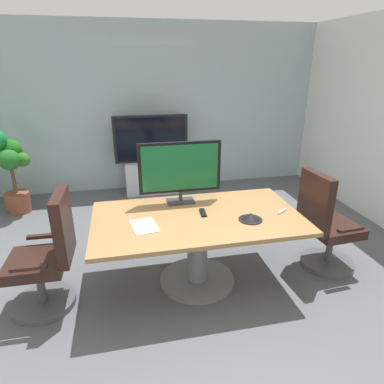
{
  "coord_description": "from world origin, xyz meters",
  "views": [
    {
      "loc": [
        -0.54,
        -2.57,
        2.1
      ],
      "look_at": [
        0.11,
        0.44,
        0.88
      ],
      "focal_mm": 31.01,
      "sensor_mm": 36.0,
      "label": 1
    }
  ],
  "objects_px": {
    "potted_plant": "(10,167)",
    "conference_table": "(197,234)",
    "office_chair_left": "(48,262)",
    "wall_display_unit": "(152,167)",
    "remote_control": "(203,213)",
    "tv_monitor": "(180,169)",
    "office_chair_right": "(325,230)",
    "conference_phone": "(251,217)"
  },
  "relations": [
    {
      "from": "potted_plant",
      "to": "conference_table",
      "type": "bearing_deg",
      "value": -44.37
    },
    {
      "from": "office_chair_left",
      "to": "wall_display_unit",
      "type": "relative_size",
      "value": 0.83
    },
    {
      "from": "remote_control",
      "to": "tv_monitor",
      "type": "bearing_deg",
      "value": 120.59
    },
    {
      "from": "office_chair_left",
      "to": "wall_display_unit",
      "type": "height_order",
      "value": "wall_display_unit"
    },
    {
      "from": "office_chair_right",
      "to": "wall_display_unit",
      "type": "distance_m",
      "value": 3.04
    },
    {
      "from": "conference_table",
      "to": "tv_monitor",
      "type": "relative_size",
      "value": 2.34
    },
    {
      "from": "conference_table",
      "to": "tv_monitor",
      "type": "xyz_separation_m",
      "value": [
        -0.1,
        0.38,
        0.55
      ]
    },
    {
      "from": "office_chair_right",
      "to": "wall_display_unit",
      "type": "xyz_separation_m",
      "value": [
        -1.55,
        2.62,
        -0.01
      ]
    },
    {
      "from": "conference_phone",
      "to": "remote_control",
      "type": "relative_size",
      "value": 1.29
    },
    {
      "from": "conference_table",
      "to": "potted_plant",
      "type": "relative_size",
      "value": 1.58
    },
    {
      "from": "conference_table",
      "to": "potted_plant",
      "type": "height_order",
      "value": "potted_plant"
    },
    {
      "from": "potted_plant",
      "to": "remote_control",
      "type": "xyz_separation_m",
      "value": [
        2.29,
        -2.13,
        0.03
      ]
    },
    {
      "from": "conference_table",
      "to": "potted_plant",
      "type": "distance_m",
      "value": 3.12
    },
    {
      "from": "conference_table",
      "to": "office_chair_left",
      "type": "relative_size",
      "value": 1.81
    },
    {
      "from": "office_chair_left",
      "to": "conference_phone",
      "type": "bearing_deg",
      "value": 87.6
    },
    {
      "from": "remote_control",
      "to": "wall_display_unit",
      "type": "bearing_deg",
      "value": 100.41
    },
    {
      "from": "office_chair_left",
      "to": "potted_plant",
      "type": "xyz_separation_m",
      "value": [
        -0.86,
        2.25,
        0.25
      ]
    },
    {
      "from": "conference_table",
      "to": "conference_phone",
      "type": "xyz_separation_m",
      "value": [
        0.46,
        -0.18,
        0.22
      ]
    },
    {
      "from": "tv_monitor",
      "to": "remote_control",
      "type": "bearing_deg",
      "value": -64.23
    },
    {
      "from": "tv_monitor",
      "to": "potted_plant",
      "type": "bearing_deg",
      "value": 139.82
    },
    {
      "from": "office_chair_right",
      "to": "potted_plant",
      "type": "xyz_separation_m",
      "value": [
        -3.59,
        2.22,
        0.25
      ]
    },
    {
      "from": "wall_display_unit",
      "to": "potted_plant",
      "type": "relative_size",
      "value": 1.05
    },
    {
      "from": "wall_display_unit",
      "to": "conference_phone",
      "type": "bearing_deg",
      "value": -76.83
    },
    {
      "from": "office_chair_right",
      "to": "potted_plant",
      "type": "relative_size",
      "value": 0.87
    },
    {
      "from": "office_chair_right",
      "to": "remote_control",
      "type": "distance_m",
      "value": 1.34
    },
    {
      "from": "potted_plant",
      "to": "remote_control",
      "type": "bearing_deg",
      "value": -42.93
    },
    {
      "from": "tv_monitor",
      "to": "wall_display_unit",
      "type": "xyz_separation_m",
      "value": [
        -0.09,
        2.2,
        -0.65
      ]
    },
    {
      "from": "conference_table",
      "to": "office_chair_left",
      "type": "bearing_deg",
      "value": -176.98
    },
    {
      "from": "office_chair_left",
      "to": "conference_phone",
      "type": "relative_size",
      "value": 4.95
    },
    {
      "from": "conference_table",
      "to": "remote_control",
      "type": "relative_size",
      "value": 11.58
    },
    {
      "from": "wall_display_unit",
      "to": "remote_control",
      "type": "xyz_separation_m",
      "value": [
        0.25,
        -2.53,
        0.3
      ]
    },
    {
      "from": "wall_display_unit",
      "to": "conference_phone",
      "type": "relative_size",
      "value": 5.95
    },
    {
      "from": "office_chair_left",
      "to": "potted_plant",
      "type": "bearing_deg",
      "value": -158.12
    },
    {
      "from": "wall_display_unit",
      "to": "potted_plant",
      "type": "height_order",
      "value": "wall_display_unit"
    },
    {
      "from": "tv_monitor",
      "to": "wall_display_unit",
      "type": "height_order",
      "value": "tv_monitor"
    },
    {
      "from": "conference_table",
      "to": "office_chair_left",
      "type": "xyz_separation_m",
      "value": [
        -1.37,
        -0.07,
        -0.09
      ]
    },
    {
      "from": "wall_display_unit",
      "to": "conference_phone",
      "type": "xyz_separation_m",
      "value": [
        0.65,
        -2.76,
        0.32
      ]
    },
    {
      "from": "conference_table",
      "to": "tv_monitor",
      "type": "bearing_deg",
      "value": 104.17
    },
    {
      "from": "wall_display_unit",
      "to": "tv_monitor",
      "type": "bearing_deg",
      "value": -87.72
    },
    {
      "from": "conference_table",
      "to": "wall_display_unit",
      "type": "bearing_deg",
      "value": 94.07
    },
    {
      "from": "office_chair_left",
      "to": "conference_phone",
      "type": "distance_m",
      "value": 1.86
    },
    {
      "from": "tv_monitor",
      "to": "conference_phone",
      "type": "xyz_separation_m",
      "value": [
        0.56,
        -0.56,
        -0.33
      ]
    }
  ]
}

